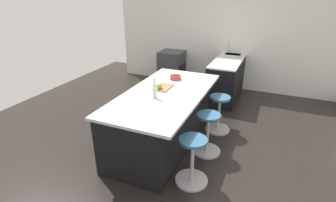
# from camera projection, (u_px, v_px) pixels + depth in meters

# --- Properties ---
(ground_plane) EXTENTS (7.72, 7.72, 0.00)m
(ground_plane) POSITION_uv_depth(u_px,v_px,m) (179.00, 140.00, 4.42)
(ground_plane) COLOR black
(interior_partition_left) EXTENTS (0.15, 5.59, 2.66)m
(interior_partition_left) POSITION_uv_depth(u_px,v_px,m) (223.00, 34.00, 6.38)
(interior_partition_left) COLOR silver
(interior_partition_left) RESTS_ON ground_plane
(sink_cabinet) EXTENTS (2.36, 0.60, 1.17)m
(sink_cabinet) POSITION_uv_depth(u_px,v_px,m) (230.00, 74.00, 6.33)
(sink_cabinet) COLOR black
(sink_cabinet) RESTS_ON ground_plane
(oven_range) EXTENTS (0.60, 0.61, 0.86)m
(oven_range) POSITION_uv_depth(u_px,v_px,m) (172.00, 67.00, 6.89)
(oven_range) COLOR #38383D
(oven_range) RESTS_ON ground_plane
(kitchen_island) EXTENTS (2.34, 1.16, 0.89)m
(kitchen_island) POSITION_uv_depth(u_px,v_px,m) (162.00, 117.00, 4.22)
(kitchen_island) COLOR black
(kitchen_island) RESTS_ON ground_plane
(stool_by_window) EXTENTS (0.44, 0.44, 0.66)m
(stool_by_window) POSITION_uv_depth(u_px,v_px,m) (219.00, 115.00, 4.62)
(stool_by_window) COLOR #B7B7BC
(stool_by_window) RESTS_ON ground_plane
(stool_middle) EXTENTS (0.44, 0.44, 0.66)m
(stool_middle) POSITION_uv_depth(u_px,v_px,m) (207.00, 135.00, 4.00)
(stool_middle) COLOR #B7B7BC
(stool_middle) RESTS_ON ground_plane
(stool_near_camera) EXTENTS (0.44, 0.44, 0.66)m
(stool_near_camera) POSITION_uv_depth(u_px,v_px,m) (192.00, 162.00, 3.38)
(stool_near_camera) COLOR #B7B7BC
(stool_near_camera) RESTS_ON ground_plane
(cutting_board) EXTENTS (0.36, 0.24, 0.02)m
(cutting_board) POSITION_uv_depth(u_px,v_px,m) (163.00, 87.00, 4.20)
(cutting_board) COLOR olive
(cutting_board) RESTS_ON kitchen_island
(apple_green) EXTENTS (0.09, 0.09, 0.09)m
(apple_green) POSITION_uv_depth(u_px,v_px,m) (159.00, 86.00, 4.09)
(apple_green) COLOR #609E2D
(apple_green) RESTS_ON cutting_board
(water_bottle) EXTENTS (0.06, 0.06, 0.31)m
(water_bottle) POSITION_uv_depth(u_px,v_px,m) (155.00, 90.00, 3.78)
(water_bottle) COLOR silver
(water_bottle) RESTS_ON kitchen_island
(fruit_bowl) EXTENTS (0.19, 0.19, 0.07)m
(fruit_bowl) POSITION_uv_depth(u_px,v_px,m) (175.00, 77.00, 4.58)
(fruit_bowl) COLOR #993833
(fruit_bowl) RESTS_ON kitchen_island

